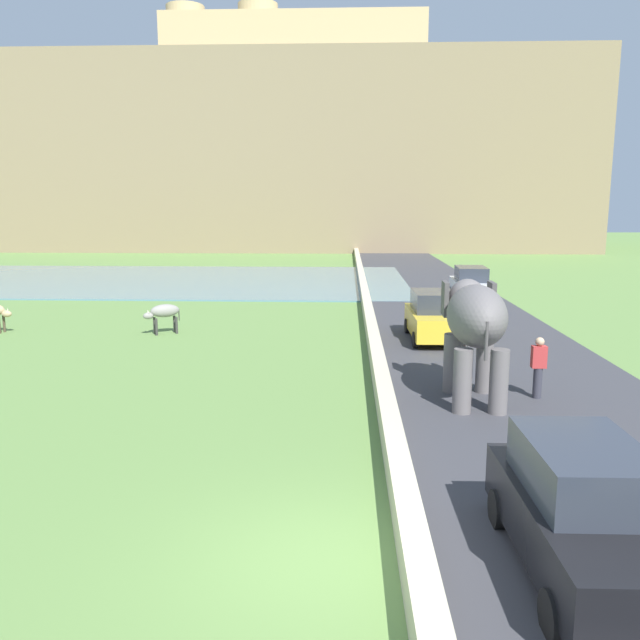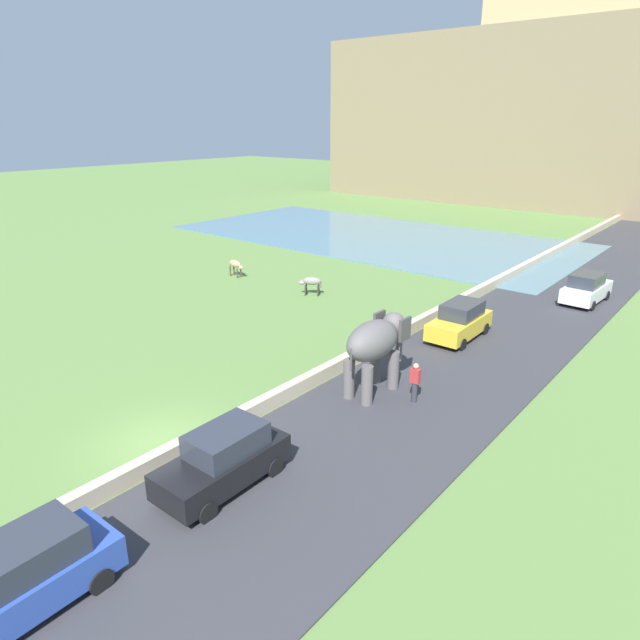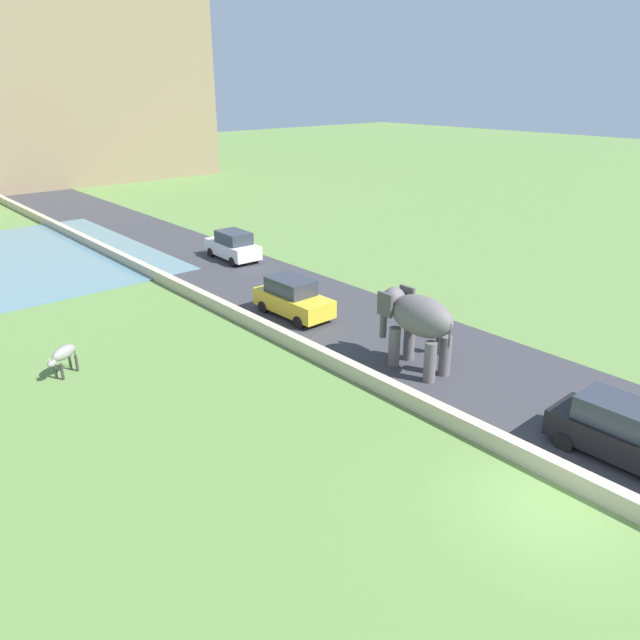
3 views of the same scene
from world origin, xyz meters
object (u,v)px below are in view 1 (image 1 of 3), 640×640
Objects in this scene: elephant at (475,322)px; car_black at (584,512)px; car_white at (470,284)px; cow_grey at (164,312)px; car_yellow at (434,317)px; person_beside_elephant at (538,367)px.

elephant is 0.86× the size of car_black.
car_white is 2.97× the size of cow_grey.
car_white is 24.98m from car_black.
car_black is at bearing -90.04° from elephant.
car_white is at bearing 72.11° from car_yellow.
person_beside_elephant is (1.68, 0.17, -1.16)m from elephant.
car_yellow reaches higher than cow_grey.
cow_grey is (-13.30, -8.90, -0.06)m from car_white.
car_black is at bearing -102.05° from person_beside_elephant.
elephant is at bearing -38.82° from cow_grey.
car_yellow is at bearing -4.80° from cow_grey.
elephant reaches higher than car_yellow.
elephant is 2.53× the size of cow_grey.
car_black reaches higher than cow_grey.
cow_grey is (-11.83, 8.00, -0.04)m from person_beside_elephant.
person_beside_elephant is 0.41× the size of car_black.
elephant is 2.13× the size of person_beside_elephant.
car_black is 2.93× the size of cow_grey.
person_beside_elephant is at bearing -76.76° from car_yellow.
person_beside_elephant is 7.34m from car_yellow.
car_black is 15.03m from car_yellow.
car_white reaches higher than cow_grey.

